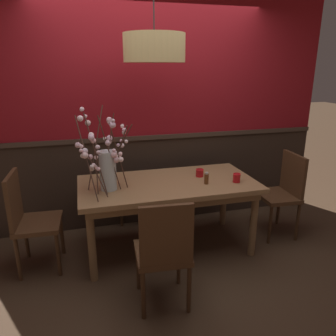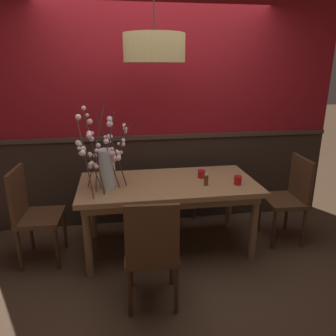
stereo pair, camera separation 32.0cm
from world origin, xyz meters
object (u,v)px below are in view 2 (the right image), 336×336
dining_table (168,190)px  chair_head_east_end (290,194)px  chair_far_side_left (141,178)px  candle_holder_nearer_center (238,180)px  chair_near_side_left (152,249)px  chair_head_west_end (31,210)px  vase_with_blossoms (106,162)px  pendant_lamp (154,48)px  chair_far_side_right (177,174)px  candle_holder_nearer_edge (202,174)px  condiment_bottle (206,180)px

dining_table → chair_head_east_end: size_ratio=1.87×
chair_far_side_left → candle_holder_nearer_center: bearing=-49.6°
dining_table → chair_near_side_left: 0.90m
chair_head_west_end → vase_with_blossoms: (0.73, -0.05, 0.47)m
pendant_lamp → vase_with_blossoms: bearing=-172.4°
chair_far_side_right → chair_head_west_end: chair_head_west_end is taller
chair_far_side_left → chair_near_side_left: bearing=-91.8°
chair_near_side_left → chair_far_side_left: 1.70m
candle_holder_nearer_edge → chair_head_east_end: bearing=-5.5°
condiment_bottle → pendant_lamp: (-0.47, 0.17, 1.21)m
chair_far_side_left → chair_head_west_end: bearing=-142.9°
chair_head_west_end → candle_holder_nearer_center: (2.00, -0.18, 0.26)m
vase_with_blossoms → condiment_bottle: (0.95, -0.10, -0.20)m
chair_head_west_end → candle_holder_nearer_center: size_ratio=10.79×
dining_table → candle_holder_nearer_edge: size_ratio=20.90×
chair_far_side_left → condiment_bottle: chair_far_side_left is taller
candle_holder_nearer_center → condiment_bottle: (-0.31, 0.03, 0.01)m
chair_far_side_right → pendant_lamp: pendant_lamp is taller
chair_head_east_end → condiment_bottle: 1.03m
chair_head_east_end → chair_far_side_right: bearing=140.5°
dining_table → vase_with_blossoms: vase_with_blossoms is taller
condiment_bottle → vase_with_blossoms: bearing=173.8°
candle_holder_nearer_center → candle_holder_nearer_edge: candle_holder_nearer_center is taller
vase_with_blossoms → chair_far_side_right: bearing=47.2°
vase_with_blossoms → condiment_bottle: size_ratio=6.33×
dining_table → candle_holder_nearer_edge: 0.40m
chair_near_side_left → chair_head_east_end: 1.80m
chair_far_side_right → chair_far_side_left: bearing=-176.1°
vase_with_blossoms → candle_holder_nearer_edge: size_ratio=9.09×
chair_head_west_end → chair_far_side_left: bearing=37.1°
dining_table → chair_head_west_end: size_ratio=1.85×
chair_far_side_right → condiment_bottle: bearing=-84.7°
chair_head_east_end → chair_head_west_end: (-2.67, 0.01, -0.00)m
vase_with_blossoms → pendant_lamp: (0.48, 0.06, 1.01)m
candle_holder_nearer_center → pendant_lamp: pendant_lamp is taller
chair_far_side_left → candle_holder_nearer_center: 1.38m
chair_far_side_right → chair_head_east_end: size_ratio=0.98×
chair_far_side_right → pendant_lamp: 1.76m
chair_head_east_end → dining_table: bearing=179.3°
dining_table → chair_far_side_right: size_ratio=1.91×
vase_with_blossoms → condiment_bottle: 0.98m
chair_near_side_left → chair_head_west_end: chair_head_west_end is taller
dining_table → chair_far_side_right: 0.92m
dining_table → chair_near_side_left: (-0.26, -0.85, -0.15)m
condiment_bottle → chair_near_side_left: bearing=-131.3°
chair_near_side_left → candle_holder_nearer_center: (0.93, 0.67, 0.28)m
chair_near_side_left → condiment_bottle: (0.61, 0.70, 0.29)m
chair_near_side_left → condiment_bottle: 0.97m
candle_holder_nearer_edge → pendant_lamp: size_ratio=0.08×
candle_holder_nearer_center → candle_holder_nearer_edge: 0.39m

